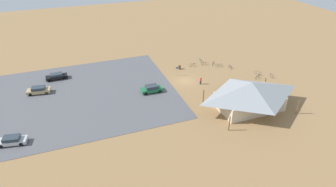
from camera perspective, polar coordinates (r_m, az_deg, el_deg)
name	(u,v)px	position (r m, az deg, el deg)	size (l,w,h in m)	color
ground	(185,81)	(62.73, 3.45, 2.54)	(160.00, 160.00, 0.00)	#937047
parking_lot_asphalt	(78,96)	(59.74, -17.62, -0.45)	(38.45, 30.73, 0.05)	#56565B
bike_pavilion	(250,93)	(53.85, 16.22, 0.01)	(14.56, 9.95, 5.35)	beige
trash_bin	(180,67)	(67.94, 2.33, 5.28)	(0.60, 0.60, 0.90)	brown
lot_sign	(177,70)	(64.45, 1.81, 4.79)	(0.56, 0.08, 2.20)	#99999E
bicycle_white_edge_north	(258,73)	(68.42, 17.60, 3.94)	(0.83, 1.63, 0.83)	black
bicycle_green_near_sign	(219,65)	(70.21, 10.29, 5.58)	(1.68, 0.56, 0.77)	black
bicycle_red_near_porch	(193,65)	(69.55, 4.98, 5.76)	(1.71, 0.50, 0.85)	black
bicycle_silver_mid_cluster	(271,76)	(68.14, 20.04, 3.36)	(0.63, 1.65, 0.80)	black
bicycle_blue_front_row	(230,67)	(69.94, 12.38, 5.25)	(0.48, 1.78, 0.82)	black
bicycle_teal_lone_west	(200,60)	(72.53, 6.53, 6.69)	(0.48, 1.63, 0.74)	black
bicycle_orange_yard_front	(205,64)	(70.55, 7.35, 5.98)	(1.78, 0.54, 0.85)	black
bicycle_purple_trailside	(213,63)	(70.98, 9.09, 6.00)	(1.23, 1.27, 0.90)	black
bicycle_black_edge_south	(258,77)	(66.63, 17.57, 3.22)	(1.73, 0.69, 0.85)	black
car_silver_near_entry	(12,140)	(50.69, -28.83, -8.23)	(4.56, 2.51, 1.35)	#BCBCC1
car_tan_far_end	(39,90)	(63.13, -24.53, 0.61)	(4.70, 2.38, 1.46)	tan
car_black_front_row	(57,76)	(67.69, -21.46, 3.23)	(4.62, 1.90, 1.34)	black
car_green_inner_stall	(152,89)	(58.02, -3.32, 0.96)	(4.31, 1.94, 1.48)	#1E6B3D
visitor_at_bikes	(201,80)	(61.31, 6.58, 2.63)	(0.39, 0.36, 1.70)	#2D3347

